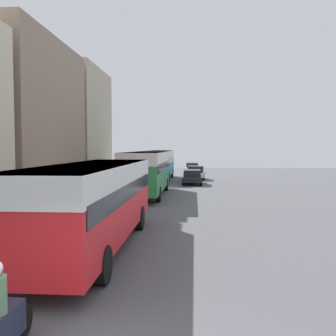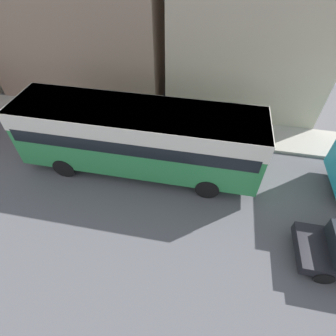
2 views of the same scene
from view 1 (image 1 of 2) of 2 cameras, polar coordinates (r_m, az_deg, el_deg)
building_far_terrace at (r=24.26m, az=-22.76°, el=6.26°), size 5.96×9.90×9.83m
building_end_row at (r=33.05m, az=-14.59°, el=5.75°), size 5.24×8.22×10.10m
bus_lead at (r=12.99m, az=-11.40°, el=-3.92°), size 2.56×10.39×2.92m
bus_following at (r=27.14m, az=-3.21°, el=0.10°), size 2.58×10.38×3.17m
bus_third_in_line at (r=40.52m, az=-1.24°, el=1.10°), size 2.53×10.29×3.15m
car_crossing at (r=52.30m, az=3.71°, el=0.10°), size 1.90×4.08×1.35m
car_far_curb at (r=35.57m, az=3.70°, el=-1.32°), size 1.85×4.25×1.37m
car_distant at (r=40.96m, az=4.24°, el=-0.68°), size 1.92×3.90×1.47m
pedestrian_walking_away at (r=17.19m, az=-22.11°, el=-5.39°), size 0.38×0.38×1.68m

